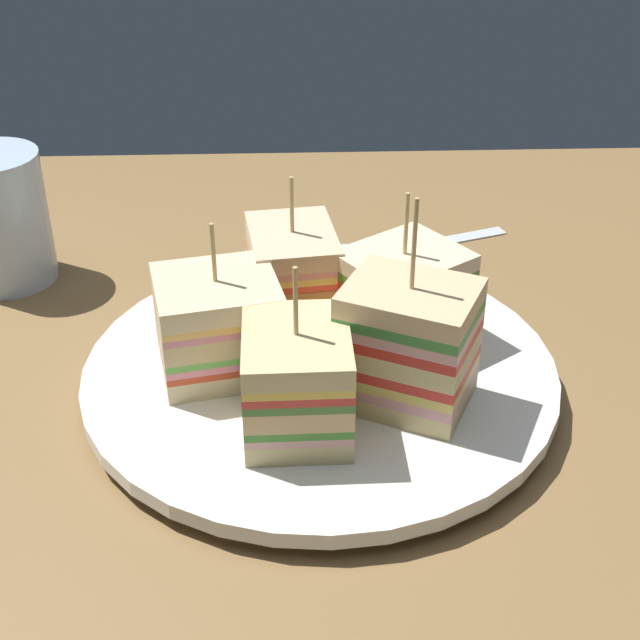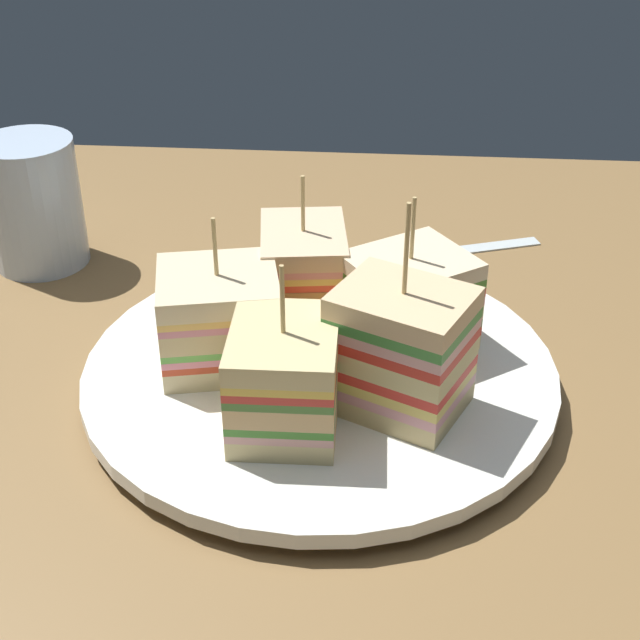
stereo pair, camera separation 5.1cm
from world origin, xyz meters
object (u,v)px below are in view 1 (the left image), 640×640
sandwich_wedge_1 (219,324)px  sandwich_wedge_4 (402,296)px  drinking_glass (1,227)px  sandwich_wedge_0 (293,275)px  chip_pile (333,353)px  spoon (363,252)px  sandwich_wedge_2 (297,380)px  sandwich_wedge_3 (407,345)px  plate (320,374)px

sandwich_wedge_1 → sandwich_wedge_4: sandwich_wedge_4 is taller
drinking_glass → sandwich_wedge_1: bearing=138.3°
sandwich_wedge_0 → sandwich_wedge_1: sandwich_wedge_0 is taller
sandwich_wedge_4 → chip_pile: sandwich_wedge_4 is taller
sandwich_wedge_4 → spoon: 14.07cm
sandwich_wedge_1 → sandwich_wedge_2: 6.94cm
sandwich_wedge_0 → drinking_glass: sandwich_wedge_0 is taller
sandwich_wedge_4 → spoon: bearing=-120.2°
sandwich_wedge_3 → sandwich_wedge_4: size_ratio=1.27×
sandwich_wedge_0 → sandwich_wedge_4: size_ratio=0.99×
sandwich_wedge_4 → drinking_glass: bearing=-58.3°
sandwich_wedge_4 → chip_pile: size_ratio=1.33×
plate → sandwich_wedge_3: (-4.45, 3.45, 4.11)cm
sandwich_wedge_3 → spoon: sandwich_wedge_3 is taller
sandwich_wedge_1 → spoon: size_ratio=0.58×
chip_pile → drinking_glass: 26.44cm
sandwich_wedge_0 → sandwich_wedge_4: bearing=59.7°
plate → sandwich_wedge_4: bearing=-150.7°
plate → drinking_glass: size_ratio=2.95×
plate → spoon: size_ratio=1.75×
sandwich_wedge_2 → drinking_glass: sandwich_wedge_2 is taller
sandwich_wedge_2 → drinking_glass: size_ratio=1.02×
plate → spoon: 16.63cm
sandwich_wedge_1 → sandwich_wedge_4: (-10.52, -2.69, 0.00)cm
sandwich_wedge_1 → sandwich_wedge_4: 10.86cm
sandwich_wedge_2 → spoon: sandwich_wedge_2 is taller
chip_pile → spoon: bearing=-100.5°
sandwich_wedge_4 → chip_pile: 5.56cm
plate → sandwich_wedge_1: bearing=-0.7°
plate → sandwich_wedge_0: bearing=-75.3°
sandwich_wedge_0 → spoon: size_ratio=0.60×
plate → sandwich_wedge_0: sandwich_wedge_0 is taller
sandwich_wedge_0 → sandwich_wedge_1: size_ratio=1.03×
sandwich_wedge_1 → chip_pile: (-6.32, 0.50, -1.78)cm
sandwich_wedge_0 → spoon: sandwich_wedge_0 is taller
sandwich_wedge_0 → drinking_glass: size_ratio=1.01×
sandwich_wedge_0 → sandwich_wedge_3: 10.67cm
spoon → sandwich_wedge_4: bearing=75.7°
sandwich_wedge_2 → chip_pile: (-2.10, -5.01, -1.77)cm
sandwich_wedge_3 → sandwich_wedge_1: bearing=6.5°
plate → chip_pile: chip_pile is taller
sandwich_wedge_2 → spoon: (-5.18, -21.62, -4.03)cm
spoon → drinking_glass: (25.14, 2.09, 3.49)cm
plate → spoon: plate is taller
sandwich_wedge_3 → chip_pile: sandwich_wedge_3 is taller
sandwich_wedge_3 → sandwich_wedge_0: bearing=-30.8°
sandwich_wedge_3 → drinking_glass: (25.80, -17.53, -1.20)cm
sandwich_wedge_2 → chip_pile: 5.71cm
sandwich_wedge_0 → sandwich_wedge_1: bearing=-45.2°
sandwich_wedge_4 → spoon: (1.12, -13.43, -4.04)cm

